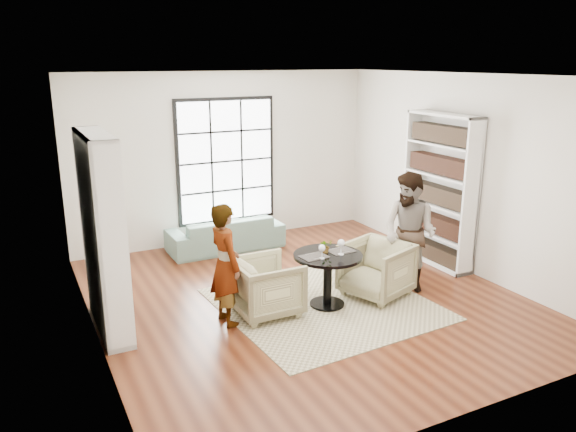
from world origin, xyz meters
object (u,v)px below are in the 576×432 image
person_right (410,232)px  armchair_left (267,287)px  wine_glass_left (322,249)px  person_left (225,265)px  sofa (226,233)px  wine_glass_right (341,244)px  pedestal_table (328,269)px  flower_centerpiece (326,246)px  armchair_right (376,269)px

person_right → armchair_left: bearing=-113.8°
wine_glass_left → person_right: bearing=3.9°
person_left → person_right: person_right is taller
person_left → wine_glass_left: size_ratio=8.07×
sofa → wine_glass_right: (0.53, -2.89, 0.59)m
sofa → armchair_left: (-0.44, -2.66, 0.09)m
pedestal_table → flower_centerpiece: bearing=84.7°
pedestal_table → wine_glass_left: (-0.15, -0.11, 0.34)m
armchair_left → person_right: bearing=-94.5°
armchair_right → person_right: bearing=70.7°
pedestal_table → wine_glass_right: wine_glass_right is taller
person_left → person_right: bearing=-98.3°
armchair_right → wine_glass_right: wine_glass_right is taller
armchair_left → flower_centerpiece: bearing=-95.4°
armchair_right → armchair_left: bearing=-114.8°
wine_glass_right → flower_centerpiece: 0.22m
sofa → wine_glass_right: wine_glass_right is taller
armchair_right → pedestal_table: bearing=-109.8°
sofa → person_right: size_ratio=1.16×
pedestal_table → armchair_right: bearing=-0.5°
person_right → person_left: bearing=-112.9°
pedestal_table → armchair_right: size_ratio=1.08×
armchair_left → pedestal_table: bearing=-100.6°
armchair_left → wine_glass_right: wine_glass_right is taller
armchair_left → person_right: (2.15, -0.15, 0.47)m
wine_glass_left → wine_glass_right: bearing=4.2°
wine_glass_right → sofa: bearing=100.4°
person_right → flower_centerpiece: 1.32m
sofa → flower_centerpiece: 2.81m
sofa → wine_glass_left: (0.23, -2.91, 0.58)m
armchair_right → person_right: size_ratio=0.50×
armchair_left → person_right: person_right is taller
person_left → pedestal_table: bearing=-101.2°
person_left → flower_centerpiece: 1.38m
armchair_right → flower_centerpiece: size_ratio=4.46×
person_right → wine_glass_left: 1.49m
flower_centerpiece → sofa: bearing=98.2°
armchair_left → person_left: person_left is taller
sofa → armchair_right: armchair_right is taller
person_right → wine_glass_right: size_ratio=8.02×
pedestal_table → sofa: 2.84m
wine_glass_left → wine_glass_right: wine_glass_right is taller
pedestal_table → wine_glass_left: size_ratio=4.79×
armchair_right → wine_glass_left: (-0.93, -0.10, 0.48)m
wine_glass_left → armchair_left: bearing=159.1°
pedestal_table → armchair_right: 0.79m
person_left → person_right: 2.71m
sofa → armchair_left: 2.70m
pedestal_table → wine_glass_left: 0.39m
pedestal_table → armchair_left: (-0.82, 0.15, -0.16)m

